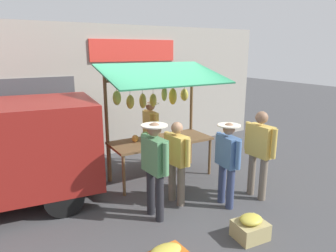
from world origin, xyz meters
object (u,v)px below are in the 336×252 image
at_px(shopper_in_grey_tee, 259,148).
at_px(vendor_with_sunhat, 151,129).
at_px(shopper_with_ponytail, 227,158).
at_px(produce_crate_near, 250,228).
at_px(shopper_with_shopping_bag, 177,158).
at_px(shopper_in_striped_shirt, 155,163).
at_px(market_stall, 159,109).

bearing_deg(shopper_in_grey_tee, vendor_with_sunhat, 19.59).
xyz_separation_m(shopper_with_ponytail, produce_crate_near, (0.35, 0.96, -0.73)).
bearing_deg(produce_crate_near, shopper_with_shopping_bag, -76.04).
xyz_separation_m(vendor_with_sunhat, shopper_with_shopping_bag, (0.44, 1.88, -0.06)).
distance_m(shopper_with_ponytail, shopper_with_shopping_bag, 0.90).
bearing_deg(shopper_in_grey_tee, produce_crate_near, 127.59).
bearing_deg(shopper_with_shopping_bag, produce_crate_near, -174.48).
bearing_deg(shopper_in_striped_shirt, shopper_with_ponytail, -107.48).
height_order(vendor_with_sunhat, shopper_with_shopping_bag, vendor_with_sunhat).
relative_size(shopper_in_striped_shirt, shopper_with_ponytail, 1.07).
bearing_deg(vendor_with_sunhat, market_stall, -8.00).
xyz_separation_m(vendor_with_sunhat, shopper_in_striped_shirt, (1.02, 2.13, 0.04)).
xyz_separation_m(shopper_with_shopping_bag, shopper_in_grey_tee, (-1.45, 0.59, 0.10)).
bearing_deg(shopper_in_striped_shirt, vendor_with_sunhat, -30.65).
xyz_separation_m(shopper_in_grey_tee, produce_crate_near, (1.08, 0.91, -0.81)).
xyz_separation_m(vendor_with_sunhat, shopper_with_ponytail, (-0.28, 2.42, -0.03)).
bearing_deg(produce_crate_near, vendor_with_sunhat, -91.16).
bearing_deg(shopper_with_shopping_bag, vendor_with_sunhat, -21.62).
bearing_deg(shopper_with_ponytail, market_stall, 19.51).
bearing_deg(produce_crate_near, shopper_in_striped_shirt, -52.72).
distance_m(shopper_with_shopping_bag, produce_crate_near, 1.70).
relative_size(vendor_with_sunhat, shopper_with_ponytail, 1.03).
relative_size(market_stall, shopper_with_shopping_bag, 1.62).
height_order(shopper_in_striped_shirt, shopper_with_shopping_bag, shopper_in_striped_shirt).
bearing_deg(shopper_with_ponytail, shopper_with_shopping_bag, 59.02).
bearing_deg(shopper_with_shopping_bag, shopper_in_grey_tee, -120.54).
xyz_separation_m(market_stall, shopper_in_grey_tee, (-1.16, 1.78, -0.57)).
height_order(shopper_with_ponytail, shopper_with_shopping_bag, shopper_with_ponytail).
distance_m(market_stall, shopper_with_shopping_bag, 1.40).
height_order(vendor_with_sunhat, shopper_in_striped_shirt, shopper_in_striped_shirt).
bearing_deg(market_stall, produce_crate_near, 91.71).
height_order(shopper_in_striped_shirt, shopper_with_ponytail, shopper_in_striped_shirt).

